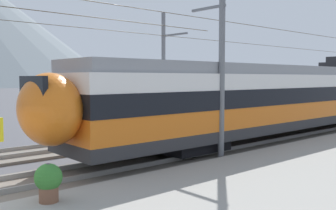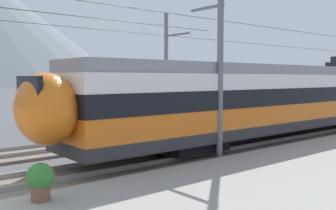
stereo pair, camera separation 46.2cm
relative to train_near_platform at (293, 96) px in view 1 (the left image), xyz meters
The scene contains 5 objects.
train_near_platform is the anchor object (origin of this frame).
train_far_track 9.30m from the train_near_platform, 29.90° to the left, with size 29.92×2.99×4.27m.
catenary_mast_mid 7.95m from the train_near_platform, behind, with size 44.65×1.75×7.34m.
catenary_mast_far_side 7.56m from the train_near_platform, 120.27° to the left, with size 44.65×2.21×7.16m.
potted_plant_platform_edge 15.45m from the train_near_platform, behind, with size 0.66×0.66×0.93m.
Camera 1 is at (-2.16, -10.46, 3.24)m, focal length 40.81 mm.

